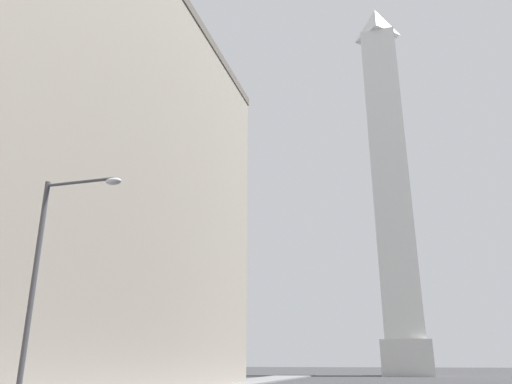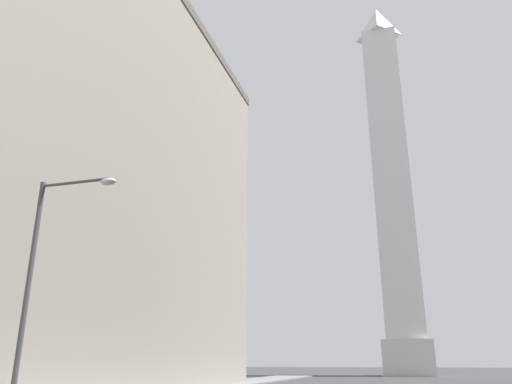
{
  "view_description": "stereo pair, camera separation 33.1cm",
  "coord_description": "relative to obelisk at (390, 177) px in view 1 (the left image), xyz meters",
  "views": [
    {
      "loc": [
        0.02,
        -1.62,
        2.0
      ],
      "look_at": [
        -13.95,
        46.88,
        19.2
      ],
      "focal_mm": 35.0,
      "sensor_mm": 36.0,
      "label": 1
    },
    {
      "loc": [
        0.33,
        -1.52,
        2.0
      ],
      "look_at": [
        -13.95,
        46.88,
        19.2
      ],
      "focal_mm": 35.0,
      "sensor_mm": 36.0,
      "label": 2
    }
  ],
  "objects": [
    {
      "name": "building_left",
      "position": [
        -25.46,
        -52.51,
        -15.02
      ],
      "size": [
        20.06,
        45.29,
        31.84
      ],
      "color": "gray",
      "rests_on": "ground_plane"
    },
    {
      "name": "street_lamp",
      "position": [
        -12.53,
        -64.95,
        -25.58
      ],
      "size": [
        3.38,
        0.36,
        8.74
      ],
      "color": "#4C4C51",
      "rests_on": "ground_plane"
    },
    {
      "name": "obelisk",
      "position": [
        0.0,
        0.0,
        0.0
      ],
      "size": [
        7.24,
        7.24,
        64.41
      ],
      "color": "silver",
      "rests_on": "ground_plane"
    }
  ]
}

